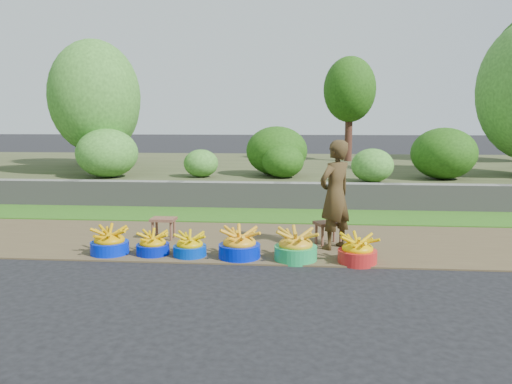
# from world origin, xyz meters

# --- Properties ---
(ground_plane) EXTENTS (120.00, 120.00, 0.00)m
(ground_plane) POSITION_xyz_m (0.00, 0.00, 0.00)
(ground_plane) COLOR black
(ground_plane) RESTS_ON ground
(dirt_shoulder) EXTENTS (80.00, 2.50, 0.02)m
(dirt_shoulder) POSITION_xyz_m (0.00, 1.25, 0.01)
(dirt_shoulder) COLOR #4D4028
(dirt_shoulder) RESTS_ON ground
(grass_verge) EXTENTS (80.00, 1.50, 0.04)m
(grass_verge) POSITION_xyz_m (0.00, 3.25, 0.02)
(grass_verge) COLOR #2E6417
(grass_verge) RESTS_ON ground
(retaining_wall) EXTENTS (80.00, 0.35, 0.55)m
(retaining_wall) POSITION_xyz_m (0.00, 4.10, 0.28)
(retaining_wall) COLOR slate
(retaining_wall) RESTS_ON ground
(earth_bank) EXTENTS (80.00, 10.00, 0.50)m
(earth_bank) POSITION_xyz_m (0.00, 9.00, 0.25)
(earth_bank) COLOR #3F4526
(earth_bank) RESTS_ON ground
(vegetation) EXTENTS (33.61, 8.52, 4.70)m
(vegetation) POSITION_xyz_m (-0.24, 7.63, 2.54)
(vegetation) COLOR #3F2118
(vegetation) RESTS_ON earth_bank
(basin_a) EXTENTS (0.51, 0.51, 0.38)m
(basin_a) POSITION_xyz_m (-2.19, 0.33, 0.17)
(basin_a) COLOR #001DD1
(basin_a) RESTS_ON ground
(basin_b) EXTENTS (0.44, 0.44, 0.33)m
(basin_b) POSITION_xyz_m (-1.60, 0.35, 0.15)
(basin_b) COLOR #0216AC
(basin_b) RESTS_ON ground
(basin_c) EXTENTS (0.44, 0.44, 0.33)m
(basin_c) POSITION_xyz_m (-1.09, 0.32, 0.15)
(basin_c) COLOR #0032B2
(basin_c) RESTS_ON ground
(basin_d) EXTENTS (0.55, 0.55, 0.41)m
(basin_d) POSITION_xyz_m (-0.42, 0.29, 0.18)
(basin_d) COLOR #0019C4
(basin_d) RESTS_ON ground
(basin_e) EXTENTS (0.55, 0.55, 0.41)m
(basin_e) POSITION_xyz_m (0.32, 0.26, 0.19)
(basin_e) COLOR #1C994E
(basin_e) RESTS_ON ground
(basin_f) EXTENTS (0.50, 0.50, 0.37)m
(basin_f) POSITION_xyz_m (1.10, 0.20, 0.17)
(basin_f) COLOR #AE1C1B
(basin_f) RESTS_ON ground
(stool_left) EXTENTS (0.37, 0.29, 0.32)m
(stool_left) POSITION_xyz_m (-1.70, 1.24, 0.28)
(stool_left) COLOR brown
(stool_left) RESTS_ON dirt_shoulder
(stool_right) EXTENTS (0.47, 0.42, 0.34)m
(stool_right) POSITION_xyz_m (0.79, 1.11, 0.29)
(stool_right) COLOR brown
(stool_right) RESTS_ON dirt_shoulder
(vendor_woman) EXTENTS (0.65, 0.65, 1.53)m
(vendor_woman) POSITION_xyz_m (0.86, 0.89, 0.78)
(vendor_woman) COLOR black
(vendor_woman) RESTS_ON dirt_shoulder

